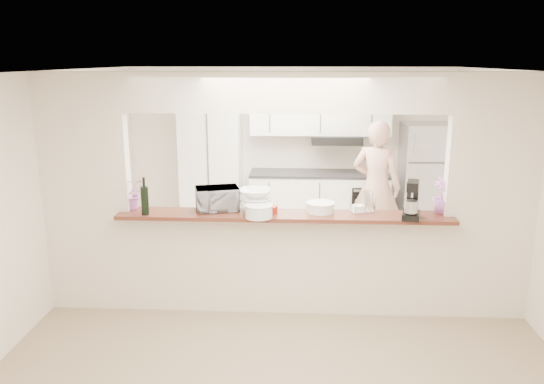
# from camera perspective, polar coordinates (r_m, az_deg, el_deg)

# --- Properties ---
(floor) EXTENTS (6.00, 6.00, 0.00)m
(floor) POSITION_cam_1_polar(r_m,az_deg,el_deg) (5.83, 1.29, -12.53)
(floor) COLOR gray
(floor) RESTS_ON ground
(tile_overlay) EXTENTS (5.00, 2.90, 0.01)m
(tile_overlay) POSITION_cam_1_polar(r_m,az_deg,el_deg) (7.25, 1.67, -6.99)
(tile_overlay) COLOR beige
(tile_overlay) RESTS_ON floor
(partition) EXTENTS (5.00, 0.15, 2.50)m
(partition) POSITION_cam_1_polar(r_m,az_deg,el_deg) (5.33, 1.38, 1.86)
(partition) COLOR white
(partition) RESTS_ON floor
(bar_counter) EXTENTS (3.40, 0.38, 1.09)m
(bar_counter) POSITION_cam_1_polar(r_m,az_deg,el_deg) (5.59, 1.32, -7.27)
(bar_counter) COLOR white
(bar_counter) RESTS_ON floor
(kitchen_cabinets) EXTENTS (3.15, 0.62, 2.25)m
(kitchen_cabinets) POSITION_cam_1_polar(r_m,az_deg,el_deg) (8.11, 0.60, 2.45)
(kitchen_cabinets) COLOR white
(kitchen_cabinets) RESTS_ON floor
(refrigerator) EXTENTS (0.75, 0.70, 1.70)m
(refrigerator) POSITION_cam_1_polar(r_m,az_deg,el_deg) (8.28, 16.24, 1.24)
(refrigerator) COLOR #A8A8AC
(refrigerator) RESTS_ON floor
(flower_left) EXTENTS (0.36, 0.33, 0.33)m
(flower_left) POSITION_cam_1_polar(r_m,az_deg,el_deg) (5.71, -14.90, -0.17)
(flower_left) COLOR #ED7DCF
(flower_left) RESTS_ON bar_counter
(wine_bottle_a) EXTENTS (0.08, 0.08, 0.38)m
(wine_bottle_a) POSITION_cam_1_polar(r_m,az_deg,el_deg) (5.47, -13.52, -0.85)
(wine_bottle_a) COLOR black
(wine_bottle_a) RESTS_ON bar_counter
(wine_bottle_b) EXTENTS (0.07, 0.07, 0.37)m
(wine_bottle_b) POSITION_cam_1_polar(r_m,az_deg,el_deg) (5.47, -13.52, -0.92)
(wine_bottle_b) COLOR black
(wine_bottle_b) RESTS_ON bar_counter
(toaster_oven) EXTENTS (0.50, 0.40, 0.24)m
(toaster_oven) POSITION_cam_1_polar(r_m,az_deg,el_deg) (5.51, -5.92, -0.73)
(toaster_oven) COLOR #ABABB0
(toaster_oven) RESTS_ON bar_counter
(serving_bowls) EXTENTS (0.33, 0.33, 0.23)m
(serving_bowls) POSITION_cam_1_polar(r_m,az_deg,el_deg) (5.42, -1.81, -0.93)
(serving_bowls) COLOR white
(serving_bowls) RESTS_ON bar_counter
(plate_stack_a) EXTENTS (0.28, 0.28, 0.13)m
(plate_stack_a) POSITION_cam_1_polar(r_m,az_deg,el_deg) (5.24, -1.44, -2.06)
(plate_stack_a) COLOR white
(plate_stack_a) RESTS_ON bar_counter
(plate_stack_b) EXTENTS (0.29, 0.29, 0.10)m
(plate_stack_b) POSITION_cam_1_polar(r_m,az_deg,el_deg) (5.45, 5.22, -1.63)
(plate_stack_b) COLOR white
(plate_stack_b) RESTS_ON bar_counter
(red_bowl) EXTENTS (0.16, 0.16, 0.08)m
(red_bowl) POSITION_cam_1_polar(r_m,az_deg,el_deg) (5.40, -0.25, -1.87)
(red_bowl) COLOR maroon
(red_bowl) RESTS_ON bar_counter
(tan_bowl) EXTENTS (0.14, 0.14, 0.07)m
(tan_bowl) POSITION_cam_1_polar(r_m,az_deg,el_deg) (5.50, 5.55, -1.68)
(tan_bowl) COLOR #C4AD8A
(tan_bowl) RESTS_ON bar_counter
(utensil_caddy) EXTENTS (0.28, 0.21, 0.23)m
(utensil_caddy) POSITION_cam_1_polar(r_m,az_deg,el_deg) (5.49, 9.75, -1.18)
(utensil_caddy) COLOR silver
(utensil_caddy) RESTS_ON bar_counter
(stand_mixer) EXTENTS (0.22, 0.29, 0.38)m
(stand_mixer) POSITION_cam_1_polar(r_m,az_deg,el_deg) (5.37, 14.82, -0.99)
(stand_mixer) COLOR black
(stand_mixer) RESTS_ON bar_counter
(flower_right) EXTENTS (0.27, 0.27, 0.37)m
(flower_right) POSITION_cam_1_polar(r_m,az_deg,el_deg) (5.62, 17.92, -0.36)
(flower_right) COLOR #A660B3
(flower_right) RESTS_ON bar_counter
(person) EXTENTS (0.78, 0.65, 1.82)m
(person) POSITION_cam_1_polar(r_m,az_deg,el_deg) (7.38, 11.14, 0.48)
(person) COLOR tan
(person) RESTS_ON floor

